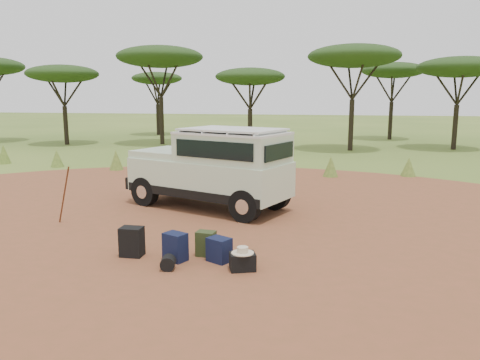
% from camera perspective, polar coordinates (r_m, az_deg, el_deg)
% --- Properties ---
extents(ground, '(140.00, 140.00, 0.00)m').
position_cam_1_polar(ground, '(10.94, -5.67, -6.41)').
color(ground, '#4B6825').
rests_on(ground, ground).
extents(dirt_clearing, '(23.00, 23.00, 0.01)m').
position_cam_1_polar(dirt_clearing, '(10.94, -5.67, -6.39)').
color(dirt_clearing, brown).
rests_on(dirt_clearing, ground).
extents(grass_fringe, '(36.60, 1.60, 0.90)m').
position_cam_1_polar(grass_fringe, '(19.11, 2.33, 2.03)').
color(grass_fringe, '#4B6825').
rests_on(grass_fringe, ground).
extents(acacia_treeline, '(46.70, 13.20, 6.26)m').
position_cam_1_polar(acacia_treeline, '(29.96, 7.17, 13.48)').
color(acacia_treeline, black).
rests_on(acacia_treeline, ground).
extents(safari_vehicle, '(4.96, 3.35, 2.27)m').
position_cam_1_polar(safari_vehicle, '(13.03, -3.28, 1.25)').
color(safari_vehicle, beige).
rests_on(safari_vehicle, ground).
extents(walking_staff, '(0.54, 0.28, 1.46)m').
position_cam_1_polar(walking_staff, '(12.21, -20.66, -1.73)').
color(walking_staff, brown).
rests_on(walking_staff, ground).
extents(backpack_black, '(0.44, 0.33, 0.59)m').
position_cam_1_polar(backpack_black, '(9.51, -13.05, -7.35)').
color(backpack_black, black).
rests_on(backpack_black, ground).
extents(backpack_navy, '(0.51, 0.45, 0.55)m').
position_cam_1_polar(backpack_navy, '(9.11, -7.89, -8.09)').
color(backpack_navy, '#101932').
rests_on(backpack_navy, ground).
extents(backpack_olive, '(0.38, 0.29, 0.50)m').
position_cam_1_polar(backpack_olive, '(9.31, -4.17, -7.76)').
color(backpack_olive, '#2E3C1B').
rests_on(backpack_olive, ground).
extents(duffel_navy, '(0.52, 0.47, 0.47)m').
position_cam_1_polar(duffel_navy, '(8.99, -2.55, -8.51)').
color(duffel_navy, '#101932').
rests_on(duffel_navy, ground).
extents(hard_case, '(0.54, 0.46, 0.32)m').
position_cam_1_polar(hard_case, '(8.59, 0.32, -9.94)').
color(hard_case, black).
rests_on(hard_case, ground).
extents(stuff_sack, '(0.32, 0.32, 0.27)m').
position_cam_1_polar(stuff_sack, '(8.72, -8.77, -9.95)').
color(stuff_sack, black).
rests_on(stuff_sack, ground).
extents(safari_hat, '(0.41, 0.41, 0.12)m').
position_cam_1_polar(safari_hat, '(8.52, 0.32, -8.64)').
color(safari_hat, beige).
rests_on(safari_hat, hard_case).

